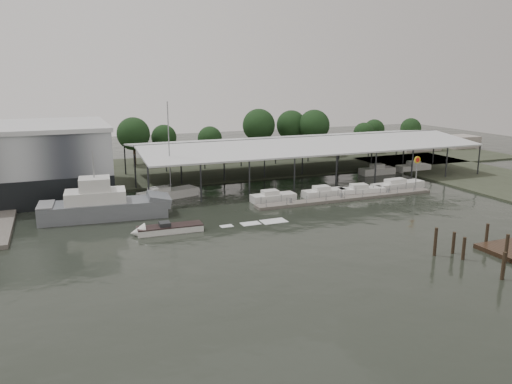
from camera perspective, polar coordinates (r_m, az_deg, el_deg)
name	(u,v)px	position (r m, az deg, el deg)	size (l,w,h in m)	color
ground	(281,231)	(57.14, 2.93, -4.50)	(200.00, 200.00, 0.00)	black
land_strip_far	(189,168)	(95.74, -7.72, 2.71)	(140.00, 30.00, 0.30)	#383F2F
land_strip_east	(503,182)	(91.92, 26.41, 1.00)	(20.00, 60.00, 0.30)	#383F2F
storage_warehouse	(21,160)	(80.31, -25.31, 3.30)	(24.50, 20.50, 10.50)	#A9AEB3
covered_boat_shed	(303,141)	(87.79, 5.37, 5.81)	(58.24, 24.00, 6.96)	silver
trawler_dock	(0,225)	(65.94, -27.26, -3.34)	(3.00, 18.00, 0.50)	#645F58
floating_dock	(347,198)	(72.53, 10.38, -0.69)	(28.00, 2.00, 1.40)	#645F58
shell_fuel_sign	(417,167)	(78.77, 17.91, 2.75)	(1.10, 0.18, 5.55)	gray
distant_commercial_buildings	(428,142)	(125.77, 19.06, 5.42)	(22.00, 8.00, 4.00)	gray
grey_trawler	(105,206)	(64.71, -16.89, -1.49)	(16.11, 5.83, 8.84)	slate
white_sailboat	(167,194)	(73.13, -10.10, -0.19)	(9.17, 5.13, 13.99)	white
speedboat_underway	(164,229)	(57.36, -10.44, -4.23)	(19.05, 2.87, 2.00)	white
moored_cruiser_0	(273,197)	(70.26, 1.93, -0.59)	(6.38, 2.22, 1.70)	white
moored_cruiser_1	(324,193)	(73.54, 7.75, -0.07)	(6.50, 2.30, 1.70)	white
moored_cruiser_2	(361,191)	(75.78, 11.92, 0.15)	(7.10, 3.14, 1.70)	white
moored_cruiser_3	(397,185)	(80.90, 15.85, 0.76)	(9.32, 2.93, 1.70)	white
mooring_pilings	(474,249)	(52.84, 23.65, -6.04)	(7.74, 7.94, 3.47)	#302318
horizon_tree_line	(274,129)	(107.82, 2.04, 7.20)	(70.92, 10.44, 10.43)	black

